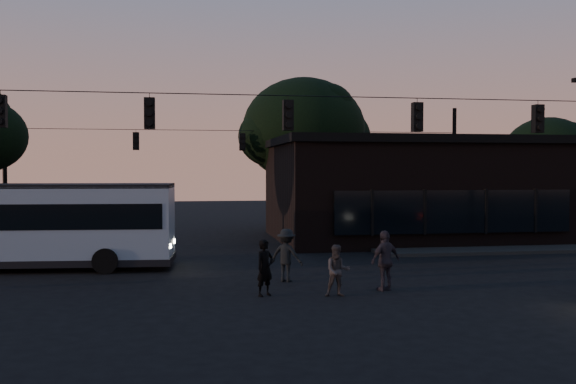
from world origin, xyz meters
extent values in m
plane|color=black|center=(0.00, 0.00, 0.00)|extent=(120.00, 120.00, 0.00)
cube|color=black|center=(12.00, 14.00, 0.07)|extent=(14.00, 10.00, 0.15)
cube|color=black|center=(9.00, 16.00, 2.50)|extent=(15.00, 10.00, 5.00)
cube|color=black|center=(9.00, 16.00, 5.20)|extent=(15.40, 10.40, 0.40)
cube|color=black|center=(9.00, 10.88, 1.80)|extent=(11.50, 0.18, 2.00)
cylinder|color=black|center=(4.00, 22.00, 2.00)|extent=(0.44, 0.44, 4.00)
ellipsoid|color=black|center=(4.00, 22.00, 6.20)|extent=(7.60, 7.60, 6.46)
cylinder|color=black|center=(18.00, 18.00, 1.50)|extent=(0.44, 0.44, 3.00)
ellipsoid|color=black|center=(18.00, 18.00, 4.65)|extent=(5.20, 5.20, 4.42)
cylinder|color=black|center=(0.00, 4.00, 6.20)|extent=(26.00, 0.03, 0.03)
cube|color=black|center=(-9.00, 4.00, 5.55)|extent=(0.34, 0.30, 1.00)
cube|color=black|center=(-4.50, 4.00, 5.55)|extent=(0.34, 0.30, 1.00)
cube|color=black|center=(0.00, 4.00, 5.55)|extent=(0.34, 0.30, 1.00)
cube|color=black|center=(4.50, 4.00, 5.55)|extent=(0.34, 0.30, 1.00)
cube|color=black|center=(9.00, 4.00, 5.55)|extent=(0.34, 0.30, 1.00)
cylinder|color=black|center=(-13.00, 20.00, 3.75)|extent=(0.24, 0.24, 7.50)
cylinder|color=black|center=(13.00, 20.00, 3.75)|extent=(0.24, 0.24, 7.50)
cylinder|color=black|center=(0.00, 20.00, 6.00)|extent=(26.00, 0.03, 0.03)
cube|color=black|center=(-6.00, 20.00, 5.35)|extent=(0.34, 0.30, 1.00)
cube|color=black|center=(0.00, 20.00, 5.35)|extent=(0.34, 0.30, 1.00)
cube|color=black|center=(6.00, 20.00, 5.35)|extent=(0.34, 0.30, 1.00)
cube|color=gray|center=(-9.51, 8.15, 1.80)|extent=(11.47, 3.41, 2.67)
cube|color=black|center=(-9.51, 8.15, 2.06)|extent=(11.02, 3.42, 0.93)
cube|color=black|center=(-9.51, 8.15, 3.14)|extent=(11.47, 3.41, 0.15)
cube|color=black|center=(-9.51, 8.15, 0.36)|extent=(11.57, 3.48, 0.26)
cylinder|color=black|center=(-6.22, 6.61, 0.46)|extent=(0.94, 0.33, 0.93)
cylinder|color=black|center=(-6.03, 9.18, 0.46)|extent=(0.94, 0.33, 0.93)
imported|color=black|center=(-1.08, 1.69, 0.84)|extent=(0.73, 0.68, 1.68)
imported|color=#302C2C|center=(1.03, 1.26, 0.77)|extent=(0.80, 0.65, 1.53)
imported|color=#28232B|center=(2.70, 1.90, 0.93)|extent=(1.18, 0.87, 1.87)
imported|color=black|center=(-0.05, 4.01, 0.88)|extent=(1.31, 1.17, 1.77)
camera|label=1|loc=(-3.52, -17.04, 3.75)|focal=40.00mm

